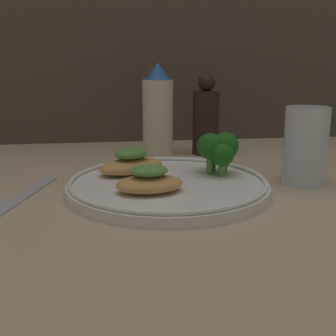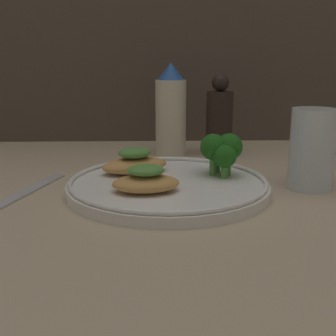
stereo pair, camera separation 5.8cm
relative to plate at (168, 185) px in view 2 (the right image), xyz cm
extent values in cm
cube|color=tan|center=(0.00, 0.00, -1.49)|extent=(180.00, 180.00, 1.00)
cylinder|color=white|center=(0.00, 0.00, -0.29)|extent=(28.04, 28.04, 1.40)
torus|color=white|center=(0.00, 0.00, 0.71)|extent=(27.44, 27.44, 0.60)
ellipsoid|color=tan|center=(-2.98, -4.28, 1.46)|extent=(9.22, 6.66, 2.11)
ellipsoid|color=#518E3D|center=(-2.98, -4.28, 3.23)|extent=(5.17, 4.31, 1.43)
ellipsoid|color=tan|center=(-4.84, 5.27, 1.54)|extent=(11.62, 9.53, 2.25)
ellipsoid|color=#518E3D|center=(-4.84, 5.27, 3.46)|extent=(6.17, 5.68, 1.60)
cylinder|color=#569942|center=(8.98, 3.23, 1.89)|extent=(0.78, 0.78, 2.95)
sphere|color=#1E5B19|center=(8.98, 3.23, 4.72)|extent=(3.88, 3.88, 3.88)
cylinder|color=#569942|center=(7.57, 5.09, 1.56)|extent=(0.94, 0.94, 2.31)
sphere|color=#1E5B19|center=(7.57, 5.09, 4.03)|extent=(3.75, 3.75, 3.75)
cylinder|color=#569942|center=(6.70, 3.35, 1.85)|extent=(1.02, 1.02, 2.88)
sphere|color=#1E5B19|center=(6.70, 3.35, 4.65)|extent=(3.88, 3.88, 3.88)
cylinder|color=#569942|center=(8.13, 1.78, 1.43)|extent=(0.97, 0.97, 2.04)
sphere|color=#1E5B19|center=(8.13, 1.78, 3.63)|extent=(3.37, 3.37, 3.37)
cylinder|color=beige|center=(1.25, 23.96, 6.21)|extent=(5.84, 5.84, 14.40)
cone|color=#23519E|center=(1.25, 23.96, 14.99)|extent=(4.96, 4.96, 3.17)
cylinder|color=black|center=(10.60, 23.96, 5.12)|extent=(5.09, 5.09, 12.23)
sphere|color=black|center=(10.60, 23.96, 12.89)|extent=(3.31, 3.31, 3.31)
cylinder|color=silver|center=(20.37, 1.14, 4.72)|extent=(6.32, 6.32, 11.42)
cube|color=#B2B2B7|center=(-19.61, -0.09, -0.69)|extent=(6.83, 18.19, 0.60)
camera|label=1|loc=(-7.47, -55.86, 16.60)|focal=45.00mm
camera|label=2|loc=(-1.68, -56.33, 16.60)|focal=45.00mm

